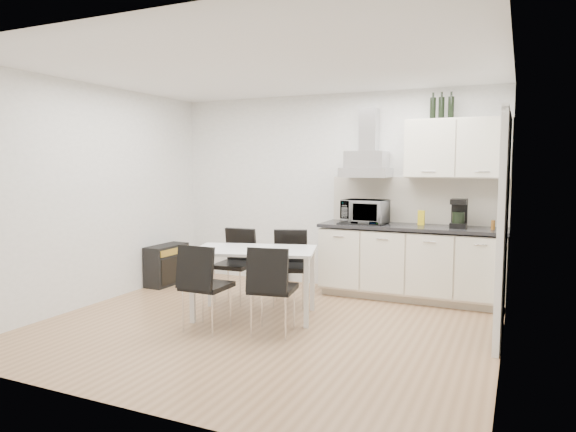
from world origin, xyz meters
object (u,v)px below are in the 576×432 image
Objects in this scene: chair_far_right at (289,268)px; chair_near_right at (273,290)px; guitar_amp at (167,265)px; chair_near_left at (207,287)px; dining_table at (255,257)px; chair_far_left at (234,266)px; floor_speaker at (280,272)px; kitchenette at (414,233)px.

chair_near_right is at bearing 85.88° from chair_far_right.
chair_near_right is 1.32× the size of guitar_amp.
guitar_amp is at bearing 138.13° from chair_near_left.
chair_far_left is at bearing 124.04° from dining_table.
chair_near_left is 3.02× the size of floor_speaker.
floor_speaker is (-1.90, 0.17, -0.68)m from kitchenette.
dining_table is at bearing 70.77° from chair_near_left.
dining_table reaches higher than floor_speaker.
kitchenette is 2.86× the size of chair_near_left.
kitchenette reaches higher than chair_far_right.
kitchenette reaches higher than guitar_amp.
chair_far_right is 1.26m from floor_speaker.
floor_speaker is (0.05, 1.21, -0.29)m from chair_far_left.
chair_near_right is (0.95, -0.86, 0.00)m from chair_far_left.
chair_near_left is 2.28m from floor_speaker.
dining_table is at bearing 137.38° from chair_far_left.
chair_far_right is at bearing 58.77° from dining_table.
chair_near_left is at bearing -61.09° from floor_speaker.
chair_far_left is at bearing 106.16° from chair_near_left.
dining_table is 2.18× the size of guitar_amp.
dining_table is (-1.44, -1.47, -0.17)m from kitchenette.
kitchenette is 2.19m from chair_near_right.
kitchenette is 2.68m from chair_near_left.
chair_near_left is at bearing 103.19° from chair_far_left.
chair_far_right reaches higher than floor_speaker.
chair_far_left is 3.02× the size of floor_speaker.
chair_far_right is (-1.28, -0.89, -0.39)m from kitchenette.
chair_near_right is 3.02× the size of floor_speaker.
chair_far_left is (-1.95, -1.04, -0.39)m from kitchenette.
floor_speaker is at bearing -79.25° from chair_far_right.
chair_far_right is at bearing -170.32° from chair_far_left.
chair_far_left is 1.00× the size of chair_near_right.
chair_far_right reaches higher than dining_table.
chair_far_right is 1.00× the size of chair_near_right.
chair_far_left is 1.00× the size of chair_near_left.
dining_table is at bearing -51.55° from floor_speaker.
chair_far_left is 0.69m from chair_far_right.
dining_table is 0.66m from chair_near_right.
kitchenette is 3.38m from guitar_amp.
chair_far_right is (0.15, 0.58, -0.22)m from dining_table.
kitchenette is 2.86× the size of chair_far_left.
chair_far_right is at bearing 95.78° from chair_near_right.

